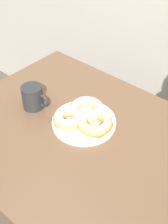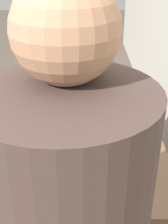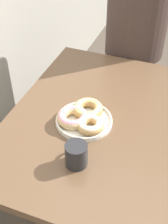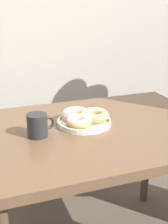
{
  "view_description": "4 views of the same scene",
  "coord_description": "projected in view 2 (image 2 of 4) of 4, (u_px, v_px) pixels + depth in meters",
  "views": [
    {
      "loc": [
        0.54,
        -0.24,
        1.56
      ],
      "look_at": [
        -0.05,
        0.44,
        0.8
      ],
      "focal_mm": 50.0,
      "sensor_mm": 36.0,
      "label": 1
    },
    {
      "loc": [
        1.24,
        0.44,
        1.5
      ],
      "look_at": [
        -0.05,
        0.44,
        0.8
      ],
      "focal_mm": 50.0,
      "sensor_mm": 36.0,
      "label": 2
    },
    {
      "loc": [
        -1.0,
        0.08,
        1.67
      ],
      "look_at": [
        -0.05,
        0.44,
        0.8
      ],
      "focal_mm": 50.0,
      "sensor_mm": 36.0,
      "label": 3
    },
    {
      "loc": [
        -0.51,
        -0.81,
        1.3
      ],
      "look_at": [
        -0.05,
        0.44,
        0.8
      ],
      "focal_mm": 50.0,
      "sensor_mm": 36.0,
      "label": 4
    }
  ],
  "objects": [
    {
      "name": "coffee_mug",
      "position": [
        74.0,
        94.0,
        1.67
      ],
      "size": [
        0.12,
        0.09,
        0.1
      ],
      "color": "#232326",
      "rests_on": "dining_table"
    },
    {
      "name": "dining_table",
      "position": [
        73.0,
        143.0,
        1.49
      ],
      "size": [
        1.08,
        0.79,
        0.74
      ],
      "color": "brown",
      "rests_on": "ground_plane"
    },
    {
      "name": "donut_plate",
      "position": [
        85.0,
        117.0,
        1.48
      ],
      "size": [
        0.26,
        0.27,
        0.06
      ],
      "color": "silver",
      "rests_on": "dining_table"
    }
  ]
}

